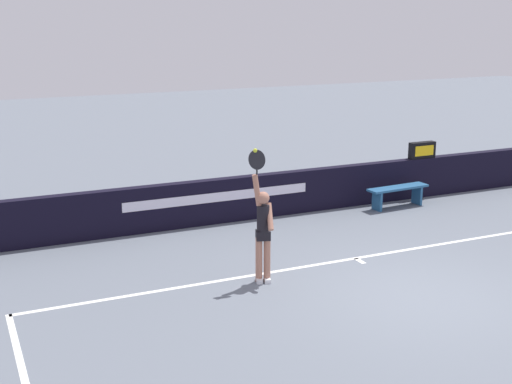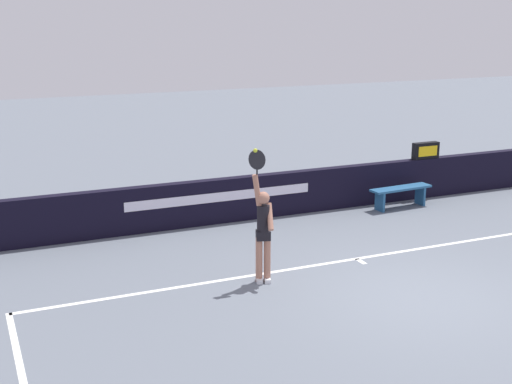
{
  "view_description": "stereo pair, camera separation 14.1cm",
  "coord_description": "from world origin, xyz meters",
  "px_view_note": "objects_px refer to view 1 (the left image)",
  "views": [
    {
      "loc": [
        -6.74,
        -8.46,
        4.5
      ],
      "look_at": [
        -2.24,
        1.54,
        1.63
      ],
      "focal_mm": 48.79,
      "sensor_mm": 36.0,
      "label": 1
    },
    {
      "loc": [
        -6.61,
        -8.51,
        4.5
      ],
      "look_at": [
        -2.24,
        1.54,
        1.63
      ],
      "focal_mm": 48.79,
      "sensor_mm": 36.0,
      "label": 2
    }
  ],
  "objects_px": {
    "tennis_ball": "(255,150)",
    "speed_display": "(422,150)",
    "tennis_player": "(263,229)",
    "courtside_bench_near": "(398,192)"
  },
  "relations": [
    {
      "from": "tennis_ball",
      "to": "tennis_player",
      "type": "bearing_deg",
      "value": -18.82
    },
    {
      "from": "speed_display",
      "to": "courtside_bench_near",
      "type": "relative_size",
      "value": 0.44
    },
    {
      "from": "tennis_ball",
      "to": "speed_display",
      "type": "bearing_deg",
      "value": 29.81
    },
    {
      "from": "speed_display",
      "to": "courtside_bench_near",
      "type": "height_order",
      "value": "speed_display"
    },
    {
      "from": "speed_display",
      "to": "tennis_player",
      "type": "distance_m",
      "value": 6.89
    },
    {
      "from": "speed_display",
      "to": "tennis_ball",
      "type": "height_order",
      "value": "tennis_ball"
    },
    {
      "from": "tennis_player",
      "to": "tennis_ball",
      "type": "distance_m",
      "value": 1.35
    },
    {
      "from": "tennis_player",
      "to": "courtside_bench_near",
      "type": "distance_m",
      "value": 5.69
    },
    {
      "from": "tennis_player",
      "to": "tennis_ball",
      "type": "relative_size",
      "value": 32.9
    },
    {
      "from": "speed_display",
      "to": "tennis_player",
      "type": "xyz_separation_m",
      "value": [
        -5.93,
        -3.51,
        -0.23
      ]
    }
  ]
}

